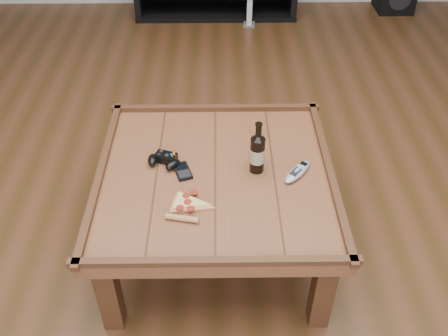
{
  "coord_description": "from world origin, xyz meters",
  "views": [
    {
      "loc": [
        0.02,
        -1.6,
        1.84
      ],
      "look_at": [
        0.04,
        -0.05,
        0.52
      ],
      "focal_mm": 40.0,
      "sensor_mm": 36.0,
      "label": 1
    }
  ],
  "objects_px": {
    "pizza_slice": "(187,206)",
    "remote_control": "(297,172)",
    "game_console": "(250,12)",
    "coffee_table": "(215,184)",
    "game_controller": "(164,160)",
    "smartphone": "(183,171)",
    "beer_bottle": "(257,152)"
  },
  "relations": [
    {
      "from": "game_controller",
      "to": "remote_control",
      "type": "relative_size",
      "value": 0.88
    },
    {
      "from": "remote_control",
      "to": "pizza_slice",
      "type": "bearing_deg",
      "value": -118.94
    },
    {
      "from": "game_console",
      "to": "smartphone",
      "type": "bearing_deg",
      "value": -94.56
    },
    {
      "from": "coffee_table",
      "to": "beer_bottle",
      "type": "relative_size",
      "value": 4.26
    },
    {
      "from": "beer_bottle",
      "to": "game_controller",
      "type": "distance_m",
      "value": 0.41
    },
    {
      "from": "coffee_table",
      "to": "game_controller",
      "type": "relative_size",
      "value": 6.72
    },
    {
      "from": "beer_bottle",
      "to": "pizza_slice",
      "type": "bearing_deg",
      "value": -142.2
    },
    {
      "from": "beer_bottle",
      "to": "pizza_slice",
      "type": "xyz_separation_m",
      "value": [
        -0.29,
        -0.22,
        -0.09
      ]
    },
    {
      "from": "beer_bottle",
      "to": "game_console",
      "type": "height_order",
      "value": "beer_bottle"
    },
    {
      "from": "pizza_slice",
      "to": "remote_control",
      "type": "relative_size",
      "value": 1.47
    },
    {
      "from": "coffee_table",
      "to": "pizza_slice",
      "type": "height_order",
      "value": "coffee_table"
    },
    {
      "from": "coffee_table",
      "to": "game_console",
      "type": "relative_size",
      "value": 4.72
    },
    {
      "from": "beer_bottle",
      "to": "game_console",
      "type": "relative_size",
      "value": 1.11
    },
    {
      "from": "smartphone",
      "to": "beer_bottle",
      "type": "bearing_deg",
      "value": -15.89
    },
    {
      "from": "remote_control",
      "to": "game_console",
      "type": "relative_size",
      "value": 0.8
    },
    {
      "from": "game_controller",
      "to": "pizza_slice",
      "type": "xyz_separation_m",
      "value": [
        0.11,
        -0.27,
        -0.01
      ]
    },
    {
      "from": "pizza_slice",
      "to": "smartphone",
      "type": "height_order",
      "value": "pizza_slice"
    },
    {
      "from": "smartphone",
      "to": "remote_control",
      "type": "height_order",
      "value": "remote_control"
    },
    {
      "from": "coffee_table",
      "to": "game_controller",
      "type": "height_order",
      "value": "game_controller"
    },
    {
      "from": "coffee_table",
      "to": "remote_control",
      "type": "bearing_deg",
      "value": -1.15
    },
    {
      "from": "pizza_slice",
      "to": "beer_bottle",
      "type": "bearing_deg",
      "value": 49.66
    },
    {
      "from": "coffee_table",
      "to": "pizza_slice",
      "type": "relative_size",
      "value": 4.02
    },
    {
      "from": "pizza_slice",
      "to": "smartphone",
      "type": "relative_size",
      "value": 2.05
    },
    {
      "from": "smartphone",
      "to": "game_console",
      "type": "distance_m",
      "value": 2.56
    },
    {
      "from": "smartphone",
      "to": "game_console",
      "type": "xyz_separation_m",
      "value": [
        0.43,
        2.5,
        -0.36
      ]
    },
    {
      "from": "beer_bottle",
      "to": "game_controller",
      "type": "xyz_separation_m",
      "value": [
        -0.4,
        0.05,
        -0.08
      ]
    },
    {
      "from": "game_console",
      "to": "coffee_table",
      "type": "bearing_deg",
      "value": -91.43
    },
    {
      "from": "game_controller",
      "to": "pizza_slice",
      "type": "relative_size",
      "value": 0.6
    },
    {
      "from": "coffee_table",
      "to": "game_controller",
      "type": "bearing_deg",
      "value": 162.95
    },
    {
      "from": "remote_control",
      "to": "game_controller",
      "type": "bearing_deg",
      "value": -149.33
    },
    {
      "from": "pizza_slice",
      "to": "game_console",
      "type": "relative_size",
      "value": 1.17
    },
    {
      "from": "remote_control",
      "to": "smartphone",
      "type": "bearing_deg",
      "value": -143.78
    }
  ]
}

